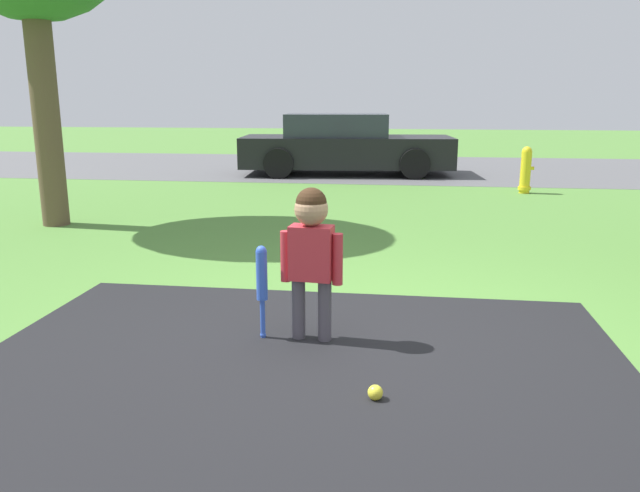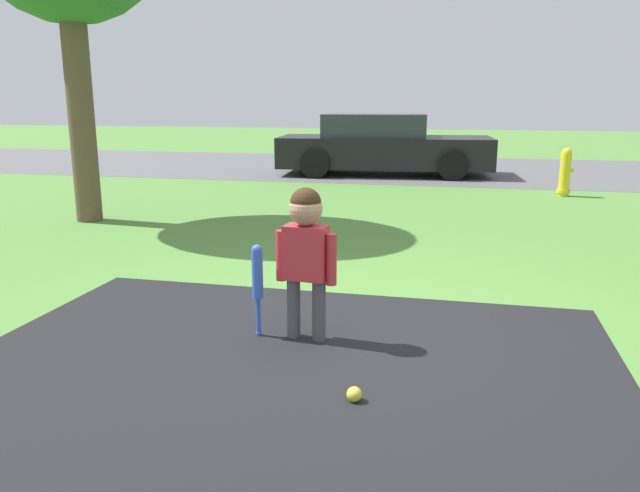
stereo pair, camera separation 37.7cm
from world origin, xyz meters
name	(u,v)px [view 1 (the left image)]	position (x,y,z in m)	size (l,w,h in m)	color
ground_plane	(368,341)	(0.00, 0.00, 0.00)	(60.00, 60.00, 0.00)	#518438
street_strip	(397,168)	(0.00, 10.65, 0.00)	(40.00, 6.00, 0.01)	#59595B
child	(311,243)	(-0.37, -0.01, 0.65)	(0.41, 0.21, 1.00)	#4C4751
baseball_bat	(262,279)	(-0.69, -0.04, 0.40)	(0.07, 0.07, 0.63)	blue
sports_ball	(375,392)	(0.09, -0.81, 0.04)	(0.08, 0.08, 0.08)	yellow
fire_hydrant	(526,171)	(2.19, 6.96, 0.38)	(0.24, 0.21, 0.78)	yellow
parked_car	(344,146)	(-1.09, 9.28, 0.59)	(4.47, 2.14, 1.25)	black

